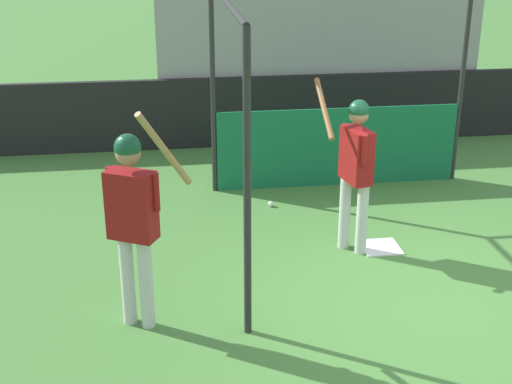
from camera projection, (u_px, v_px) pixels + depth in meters
name	position (u px, v px, depth m)	size (l,w,h in m)	color
ground_plane	(440.00, 305.00, 7.14)	(60.00, 60.00, 0.00)	#477F38
outfield_wall	(321.00, 109.00, 11.95)	(24.00, 0.12, 1.16)	black
bleacher_section	(307.00, 57.00, 12.88)	(5.40, 2.40, 2.44)	#9E9E99
batting_cage	(353.00, 114.00, 9.16)	(3.57, 3.74, 2.86)	#282828
home_plate	(380.00, 247.00, 8.35)	(0.44, 0.44, 0.02)	white
player_batter	(355.00, 162.00, 7.91)	(0.54, 0.83, 1.93)	silver
player_waiting	(133.00, 212.00, 6.39)	(0.80, 0.57, 2.17)	silver
baseball	(271.00, 204.00, 9.50)	(0.07, 0.07, 0.07)	white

